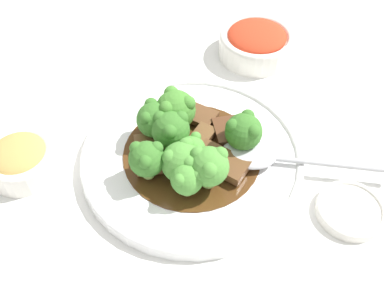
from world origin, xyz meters
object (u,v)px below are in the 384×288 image
beef_strip_4 (228,131)px  broccoli_floret_7 (244,131)px  sauce_dish (350,210)px  beef_strip_3 (148,154)px  beef_strip_2 (223,159)px  broccoli_floret_1 (182,161)px  broccoli_floret_6 (147,159)px  main_plate (192,156)px  broccoli_floret_4 (192,150)px  broccoli_floret_8 (155,118)px  beef_strip_0 (200,138)px  broccoli_floret_0 (209,166)px  side_bowl_kimchi (257,42)px  broccoli_floret_5 (176,109)px  beef_strip_1 (198,115)px  broccoli_floret_3 (171,129)px  side_bowl_appetizer (20,159)px  broccoli_floret_2 (187,178)px  serving_spoon (260,155)px

beef_strip_4 → broccoli_floret_7: 0.04m
beef_strip_4 → sauce_dish: bearing=172.4°
beef_strip_3 → beef_strip_2: bearing=-155.2°
broccoli_floret_1 → broccoli_floret_6: size_ratio=0.98×
main_plate → broccoli_floret_7: broccoli_floret_7 is taller
broccoli_floret_4 → broccoli_floret_8: 0.07m
beef_strip_0 → beef_strip_2: (-0.04, 0.02, 0.00)m
broccoli_floret_0 → side_bowl_kimchi: size_ratio=0.48×
broccoli_floret_5 → beef_strip_4: bearing=-158.4°
broccoli_floret_4 → broccoli_floret_7: bearing=-128.6°
broccoli_floret_5 → sauce_dish: 0.25m
beef_strip_1 → beef_strip_3: (0.02, 0.09, 0.00)m
broccoli_floret_3 → side_bowl_appetizer: broccoli_floret_3 is taller
beef_strip_1 → broccoli_floret_1: (-0.03, 0.10, 0.02)m
main_plate → broccoli_floret_2: broccoli_floret_2 is taller
broccoli_floret_6 → broccoli_floret_3: bearing=-89.4°
beef_strip_1 → side_bowl_appetizer: side_bowl_appetizer is taller
beef_strip_3 → broccoli_floret_1: 0.06m
broccoli_floret_0 → broccoli_floret_4: size_ratio=1.46×
broccoli_floret_2 → broccoli_floret_3: broccoli_floret_3 is taller
beef_strip_1 → broccoli_floret_3: (0.00, 0.06, 0.03)m
broccoli_floret_7 → side_bowl_kimchi: (0.08, -0.20, -0.02)m
broccoli_floret_1 → side_bowl_kimchi: broccoli_floret_1 is taller
side_bowl_kimchi → broccoli_floret_6: bearing=89.7°
beef_strip_0 → broccoli_floret_3: bearing=45.5°
broccoli_floret_0 → broccoli_floret_7: bearing=-96.4°
main_plate → beef_strip_0: 0.03m
main_plate → beef_strip_4: size_ratio=5.02×
broccoli_floret_4 → serving_spoon: (-0.07, -0.05, -0.02)m
beef_strip_0 → sauce_dish: (-0.20, -0.01, -0.02)m
beef_strip_3 → broccoli_floret_7: bearing=-141.4°
beef_strip_4 → broccoli_floret_5: bearing=21.6°
broccoli_floret_1 → broccoli_floret_3: broccoli_floret_3 is taller
broccoli_floret_2 → broccoli_floret_8: broccoli_floret_8 is taller
broccoli_floret_8 → side_bowl_kimchi: size_ratio=0.44×
broccoli_floret_0 → broccoli_floret_8: 0.10m
beef_strip_2 → broccoli_floret_1: (0.03, 0.04, 0.02)m
broccoli_floret_2 → broccoli_floret_8: 0.10m
beef_strip_4 → side_bowl_appetizer: (0.20, 0.17, -0.00)m
broccoli_floret_4 → broccoli_floret_6: size_ratio=0.74×
main_plate → broccoli_floret_4: 0.04m
beef_strip_1 → broccoli_floret_4: size_ratio=1.29×
broccoli_floret_2 → serving_spoon: (-0.05, -0.09, -0.02)m
beef_strip_3 → broccoli_floret_0: size_ratio=1.18×
broccoli_floret_3 → broccoli_floret_1: bearing=137.4°
broccoli_floret_4 → broccoli_floret_8: size_ratio=0.75×
broccoli_floret_2 → side_bowl_appetizer: bearing=17.6°
broccoli_floret_8 → side_bowl_kimchi: (-0.03, -0.24, -0.02)m
beef_strip_0 → broccoli_floret_6: size_ratio=0.90×
beef_strip_4 → broccoli_floret_3: bearing=46.9°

